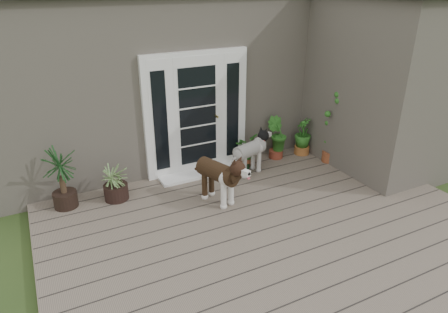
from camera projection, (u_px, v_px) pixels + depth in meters
name	position (u px, v px, depth m)	size (l,w,h in m)	color
deck	(273.00, 231.00, 5.73)	(6.20, 4.60, 0.12)	#6B5B4C
house_main	(167.00, 70.00, 8.58)	(7.40, 4.00, 3.10)	#665E54
house_wing	(379.00, 88.00, 7.21)	(1.60, 2.40, 3.10)	#665E54
door_unit	(197.00, 114.00, 6.98)	(1.90, 0.14, 2.15)	white
door_step	(203.00, 172.00, 7.24)	(1.60, 0.40, 0.05)	white
brindle_dog	(218.00, 180.00, 6.20)	(0.40, 0.92, 0.77)	#3A2615
white_dog	(249.00, 156.00, 7.13)	(0.35, 0.82, 0.68)	silver
spider_plant	(115.00, 180.00, 6.30)	(0.63, 0.63, 0.68)	#95BB73
yucca	(62.00, 178.00, 6.02)	(0.68, 0.68, 0.98)	#113314
herb_a	(246.00, 152.00, 7.46)	(0.42, 0.42, 0.53)	#195819
herb_b	(276.00, 143.00, 7.77)	(0.41, 0.41, 0.61)	#1C621C
herb_c	(303.00, 140.00, 7.95)	(0.39, 0.39, 0.60)	#17521B
sapling	(333.00, 125.00, 7.44)	(0.43, 0.43, 1.47)	#225718
clog_left	(239.00, 165.00, 7.47)	(0.13, 0.27, 0.08)	#163716
clog_right	(246.00, 166.00, 7.43)	(0.16, 0.34, 0.10)	black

